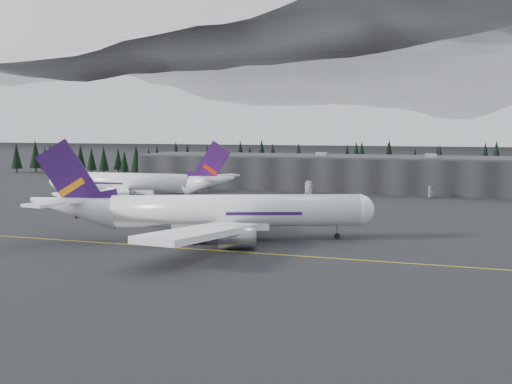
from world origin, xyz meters
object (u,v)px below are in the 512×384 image
(jet_parked, at_px, (138,183))
(gse_vehicle_a, at_px, (309,194))
(terminal, at_px, (348,173))
(gse_vehicle_b, at_px, (431,196))
(jet_main, at_px, (206,212))

(jet_parked, height_order, gse_vehicle_a, jet_parked)
(terminal, relative_size, gse_vehicle_b, 39.66)
(terminal, xyz_separation_m, jet_main, (-6.75, -116.91, -0.42))
(jet_parked, height_order, gse_vehicle_b, jet_parked)
(terminal, relative_size, gse_vehicle_a, 30.47)
(jet_parked, xyz_separation_m, gse_vehicle_b, (88.46, 36.33, -4.69))
(gse_vehicle_b, bearing_deg, gse_vehicle_a, -102.32)
(gse_vehicle_b, bearing_deg, terminal, -146.74)
(gse_vehicle_a, xyz_separation_m, gse_vehicle_b, (39.16, 8.43, -0.04))
(terminal, distance_m, gse_vehicle_b, 37.71)
(jet_parked, bearing_deg, gse_vehicle_b, -160.63)
(terminal, relative_size, jet_main, 2.34)
(terminal, bearing_deg, gse_vehicle_a, -105.06)
(jet_parked, distance_m, gse_vehicle_a, 56.83)
(jet_main, height_order, jet_parked, jet_main)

